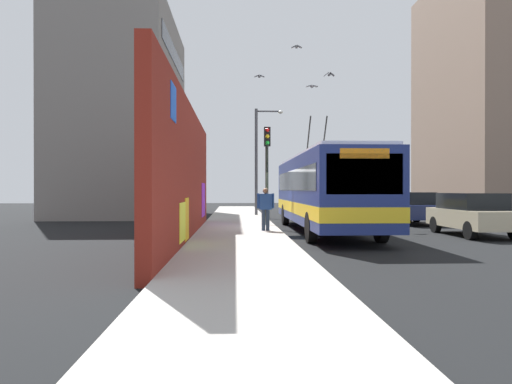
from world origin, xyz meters
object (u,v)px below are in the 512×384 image
object	(u,v)px
parked_car_navy	(412,207)
traffic_light	(267,159)
city_bus	(324,189)
parked_car_silver	(352,201)
street_lamp	(259,154)
parked_car_champagne	(472,213)
pedestrian_at_curb	(266,206)
parked_car_white	(376,204)

from	to	relation	value
parked_car_navy	traffic_light	world-z (taller)	traffic_light
city_bus	parked_car_silver	bearing A→B (deg)	-18.07
parked_car_silver	street_lamp	distance (m)	9.79
traffic_light	street_lamp	bearing A→B (deg)	-0.64
city_bus	parked_car_champagne	xyz separation A→B (m)	(-1.71, -5.20, -0.89)
traffic_light	pedestrian_at_curb	bearing A→B (deg)	174.91
parked_car_white	parked_car_navy	bearing A→B (deg)	180.00
parked_car_champagne	parked_car_silver	bearing A→B (deg)	0.00
parked_car_champagne	parked_car_navy	size ratio (longest dim) A/B	1.01
parked_car_champagne	city_bus	bearing A→B (deg)	71.77
parked_car_silver	street_lamp	world-z (taller)	street_lamp
city_bus	traffic_light	distance (m)	3.18
pedestrian_at_curb	parked_car_champagne	bearing A→B (deg)	-96.33
city_bus	pedestrian_at_curb	world-z (taller)	city_bus
traffic_light	street_lamp	xyz separation A→B (m)	(8.22, -0.09, 0.86)
city_bus	pedestrian_at_curb	bearing A→B (deg)	109.91
parked_car_silver	pedestrian_at_curb	xyz separation A→B (m)	(-16.81, 7.60, 0.26)
pedestrian_at_curb	traffic_light	distance (m)	3.42
city_bus	traffic_light	world-z (taller)	city_bus
parked_car_champagne	parked_car_silver	distance (m)	17.65
parked_car_navy	parked_car_silver	distance (m)	11.80
city_bus	parked_car_navy	bearing A→B (deg)	-51.45
traffic_light	street_lamp	distance (m)	8.27
city_bus	pedestrian_at_curb	distance (m)	2.63
parked_car_champagne	pedestrian_at_curb	size ratio (longest dim) A/B	2.55
street_lamp	parked_car_champagne	bearing A→B (deg)	-148.51
parked_car_champagne	traffic_light	size ratio (longest dim) A/B	0.95
city_bus	parked_car_white	distance (m)	11.19
city_bus	parked_car_white	xyz separation A→B (m)	(9.87, -5.20, -0.89)
parked_car_champagne	street_lamp	size ratio (longest dim) A/B	0.63
parked_car_silver	traffic_light	bearing A→B (deg)	152.34
parked_car_white	street_lamp	world-z (taller)	street_lamp
city_bus	parked_car_navy	size ratio (longest dim) A/B	2.89
pedestrian_at_curb	street_lamp	bearing A→B (deg)	-1.77
parked_car_white	parked_car_silver	distance (m)	6.07
parked_car_silver	street_lamp	bearing A→B (deg)	128.64
city_bus	parked_car_white	size ratio (longest dim) A/B	2.52
parked_car_navy	parked_car_silver	bearing A→B (deg)	-0.00
parked_car_navy	pedestrian_at_curb	distance (m)	9.11
street_lamp	traffic_light	bearing A→B (deg)	179.36
parked_car_silver	street_lamp	xyz separation A→B (m)	(-5.80, 7.26, 3.08)
parked_car_navy	street_lamp	world-z (taller)	street_lamp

